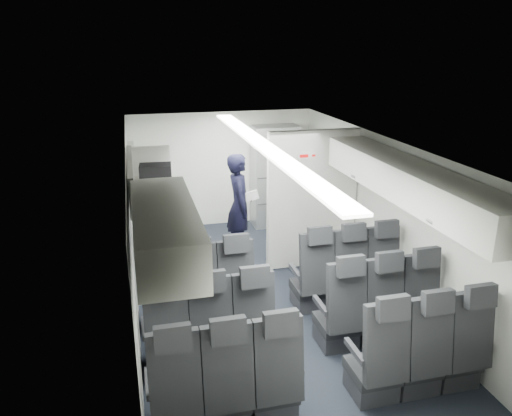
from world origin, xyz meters
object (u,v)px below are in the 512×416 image
seat_row_front (274,286)px  seat_row_mid (296,323)px  carry_on_bag (156,174)px  seat_row_rear (327,372)px  boarding_door (135,205)px  flight_attendant (239,205)px  galley_unit (275,176)px

seat_row_front → seat_row_mid: (0.00, -0.90, 0.00)m
seat_row_mid → carry_on_bag: carry_on_bag is taller
seat_row_front → seat_row_mid: same height
seat_row_rear → boarding_door: boarding_door is taller
seat_row_rear → flight_attendant: 3.81m
seat_row_rear → flight_attendant: flight_attendant is taller
seat_row_rear → boarding_door: size_ratio=1.79×
seat_row_front → galley_unit: size_ratio=1.75×
seat_row_mid → seat_row_rear: size_ratio=1.00×
galley_unit → seat_row_rear: bearing=-100.6°
boarding_door → seat_row_mid: bearing=-61.2°
galley_unit → flight_attendant: 1.59m
boarding_door → carry_on_bag: 1.71m
seat_row_mid → boarding_door: size_ratio=1.79×
seat_row_front → boarding_door: size_ratio=1.79×
galley_unit → boarding_door: 2.84m
boarding_door → flight_attendant: boarding_door is taller
seat_row_mid → galley_unit: 4.30m
seat_row_front → seat_row_rear: size_ratio=1.00×
galley_unit → flight_attendant: galley_unit is taller
seat_row_mid → seat_row_rear: 0.90m
seat_row_rear → flight_attendant: size_ratio=1.95×
galley_unit → flight_attendant: bearing=-127.2°
boarding_door → flight_attendant: size_ratio=1.09×
flight_attendant → seat_row_front: bearing=-174.0°
seat_row_front → boarding_door: bearing=128.2°
boarding_door → seat_row_rear: bearing=-67.1°
seat_row_rear → carry_on_bag: size_ratio=8.59×
seat_row_front → galley_unit: (0.95, 3.25, 0.55)m
carry_on_bag → seat_row_mid: bearing=-44.1°
boarding_door → seat_row_front: bearing=-51.8°
seat_row_rear → seat_row_mid: bearing=90.0°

